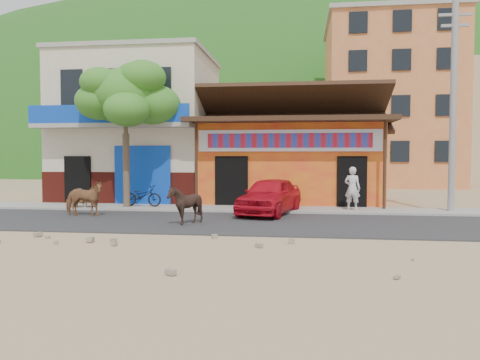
{
  "coord_description": "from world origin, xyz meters",
  "views": [
    {
      "loc": [
        2.55,
        -12.62,
        2.23
      ],
      "look_at": [
        0.49,
        3.0,
        1.4
      ],
      "focal_mm": 35.0,
      "sensor_mm": 36.0,
      "label": 1
    }
  ],
  "objects_px": {
    "utility_pole": "(453,105)",
    "tree": "(126,134)",
    "scooter": "(142,196)",
    "cafe_chair_right": "(90,196)",
    "cow_dark": "(185,205)",
    "cafe_chair_left": "(77,196)",
    "red_car": "(270,196)",
    "cow_tan": "(84,198)",
    "pedestrian": "(352,188)"
  },
  "relations": [
    {
      "from": "utility_pole",
      "to": "tree",
      "type": "bearing_deg",
      "value": -179.1
    },
    {
      "from": "scooter",
      "to": "cafe_chair_right",
      "type": "distance_m",
      "value": 2.08
    },
    {
      "from": "cow_dark",
      "to": "cafe_chair_left",
      "type": "bearing_deg",
      "value": -136.88
    },
    {
      "from": "cow_dark",
      "to": "red_car",
      "type": "height_order",
      "value": "red_car"
    },
    {
      "from": "utility_pole",
      "to": "red_car",
      "type": "distance_m",
      "value": 7.72
    },
    {
      "from": "cafe_chair_right",
      "to": "cafe_chair_left",
      "type": "bearing_deg",
      "value": 166.06
    },
    {
      "from": "scooter",
      "to": "cafe_chair_left",
      "type": "xyz_separation_m",
      "value": [
        -2.52,
        -0.69,
        0.01
      ]
    },
    {
      "from": "scooter",
      "to": "cafe_chair_right",
      "type": "height_order",
      "value": "cafe_chair_right"
    },
    {
      "from": "cow_tan",
      "to": "cafe_chair_left",
      "type": "distance_m",
      "value": 2.32
    },
    {
      "from": "cafe_chair_right",
      "to": "pedestrian",
      "type": "bearing_deg",
      "value": -25.29
    },
    {
      "from": "red_car",
      "to": "cafe_chair_left",
      "type": "distance_m",
      "value": 7.91
    },
    {
      "from": "cafe_chair_right",
      "to": "cow_tan",
      "type": "bearing_deg",
      "value": -97.94
    },
    {
      "from": "cow_dark",
      "to": "scooter",
      "type": "distance_m",
      "value": 5.09
    },
    {
      "from": "utility_pole",
      "to": "pedestrian",
      "type": "bearing_deg",
      "value": -176.88
    },
    {
      "from": "tree",
      "to": "pedestrian",
      "type": "relative_size",
      "value": 3.57
    },
    {
      "from": "cow_tan",
      "to": "cafe_chair_right",
      "type": "xyz_separation_m",
      "value": [
        -0.73,
        2.07,
        -0.11
      ]
    },
    {
      "from": "red_car",
      "to": "utility_pole",
      "type": "bearing_deg",
      "value": 24.37
    },
    {
      "from": "tree",
      "to": "pedestrian",
      "type": "bearing_deg",
      "value": -0.01
    },
    {
      "from": "scooter",
      "to": "pedestrian",
      "type": "height_order",
      "value": "pedestrian"
    },
    {
      "from": "cafe_chair_left",
      "to": "red_car",
      "type": "bearing_deg",
      "value": 16.77
    },
    {
      "from": "tree",
      "to": "cow_tan",
      "type": "relative_size",
      "value": 4.0
    },
    {
      "from": "pedestrian",
      "to": "cafe_chair_right",
      "type": "height_order",
      "value": "pedestrian"
    },
    {
      "from": "utility_pole",
      "to": "cafe_chair_left",
      "type": "relative_size",
      "value": 9.03
    },
    {
      "from": "scooter",
      "to": "cow_dark",
      "type": "bearing_deg",
      "value": -140.04
    },
    {
      "from": "cow_tan",
      "to": "pedestrian",
      "type": "distance_m",
      "value": 10.08
    },
    {
      "from": "cafe_chair_left",
      "to": "cow_tan",
      "type": "bearing_deg",
      "value": -37.03
    },
    {
      "from": "cow_tan",
      "to": "cafe_chair_left",
      "type": "height_order",
      "value": "cow_tan"
    },
    {
      "from": "utility_pole",
      "to": "pedestrian",
      "type": "relative_size",
      "value": 4.76
    },
    {
      "from": "tree",
      "to": "cow_tan",
      "type": "xyz_separation_m",
      "value": [
        -0.67,
        -2.45,
        -2.45
      ]
    },
    {
      "from": "cow_dark",
      "to": "pedestrian",
      "type": "height_order",
      "value": "pedestrian"
    },
    {
      "from": "pedestrian",
      "to": "cafe_chair_left",
      "type": "relative_size",
      "value": 1.9
    },
    {
      "from": "pedestrian",
      "to": "cafe_chair_right",
      "type": "distance_m",
      "value": 10.51
    },
    {
      "from": "utility_pole",
      "to": "scooter",
      "type": "distance_m",
      "value": 12.71
    },
    {
      "from": "pedestrian",
      "to": "cafe_chair_left",
      "type": "bearing_deg",
      "value": 22.16
    },
    {
      "from": "cafe_chair_left",
      "to": "cafe_chair_right",
      "type": "bearing_deg",
      "value": 33.78
    },
    {
      "from": "tree",
      "to": "red_car",
      "type": "bearing_deg",
      "value": -9.5
    },
    {
      "from": "scooter",
      "to": "tree",
      "type": "bearing_deg",
      "value": 113.06
    },
    {
      "from": "utility_pole",
      "to": "cafe_chair_right",
      "type": "distance_m",
      "value": 14.65
    },
    {
      "from": "tree",
      "to": "cafe_chair_right",
      "type": "distance_m",
      "value": 2.94
    },
    {
      "from": "red_car",
      "to": "cow_tan",
      "type": "bearing_deg",
      "value": -153.27
    },
    {
      "from": "cow_tan",
      "to": "scooter",
      "type": "bearing_deg",
      "value": -27.58
    },
    {
      "from": "cow_tan",
      "to": "cafe_chair_right",
      "type": "bearing_deg",
      "value": 17.48
    },
    {
      "from": "tree",
      "to": "pedestrian",
      "type": "height_order",
      "value": "tree"
    },
    {
      "from": "tree",
      "to": "cow_dark",
      "type": "bearing_deg",
      "value": -48.93
    },
    {
      "from": "tree",
      "to": "cow_dark",
      "type": "xyz_separation_m",
      "value": [
        3.49,
        -4.0,
        -2.45
      ]
    },
    {
      "from": "scooter",
      "to": "cafe_chair_right",
      "type": "bearing_deg",
      "value": 111.26
    },
    {
      "from": "tree",
      "to": "cow_tan",
      "type": "bearing_deg",
      "value": -105.28
    },
    {
      "from": "scooter",
      "to": "utility_pole",
      "type": "bearing_deg",
      "value": -84.55
    },
    {
      "from": "red_car",
      "to": "cafe_chair_right",
      "type": "xyz_separation_m",
      "value": [
        -7.37,
        0.62,
        -0.16
      ]
    },
    {
      "from": "cow_dark",
      "to": "pedestrian",
      "type": "distance_m",
      "value": 6.9
    }
  ]
}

